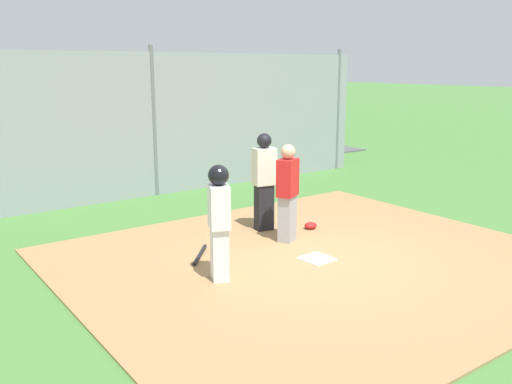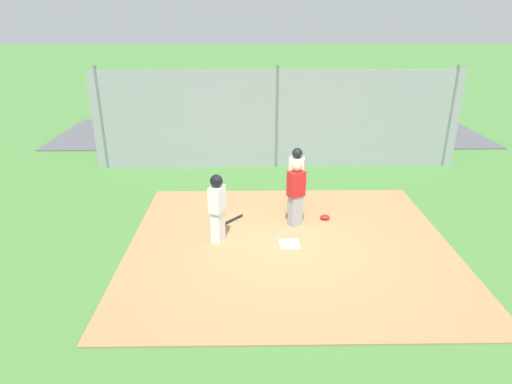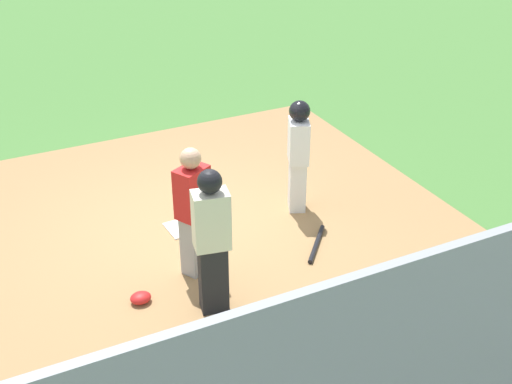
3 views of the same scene
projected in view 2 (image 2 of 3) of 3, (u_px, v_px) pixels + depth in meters
The scene contains 12 objects.
ground_plane at pixel (289, 245), 9.77m from camera, with size 140.00×140.00×0.00m, color #477A38.
dirt_infield at pixel (289, 245), 9.77m from camera, with size 7.20×6.40×0.03m, color #9E774C.
home_plate at pixel (290, 244), 9.76m from camera, with size 0.44×0.44×0.02m, color white.
catcher at pixel (296, 193), 10.34m from camera, with size 0.46×0.41×1.63m.
umpire at pixel (296, 179), 11.02m from camera, with size 0.42×0.33×1.73m.
runner at pixel (217, 204), 9.58m from camera, with size 0.39×0.45×1.60m.
baseball_bat at pixel (231, 221), 10.80m from camera, with size 0.06×0.06×0.85m, color black.
catcher_mask at pixel (325, 217), 10.92m from camera, with size 0.24×0.20×0.12m, color red.
backstop_fence at pixel (277, 120), 14.21m from camera, with size 12.00×0.10×3.35m.
parking_lot at pixel (270, 133), 18.95m from camera, with size 18.00×5.20×0.04m, color #515156.
parked_car_blue at pixel (280, 116), 19.23m from camera, with size 4.26×1.99×1.28m.
parked_car_white at pixel (197, 121), 18.36m from camera, with size 4.30×2.09×1.28m.
Camera 2 is at (0.88, 8.57, 4.84)m, focal length 30.49 mm.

